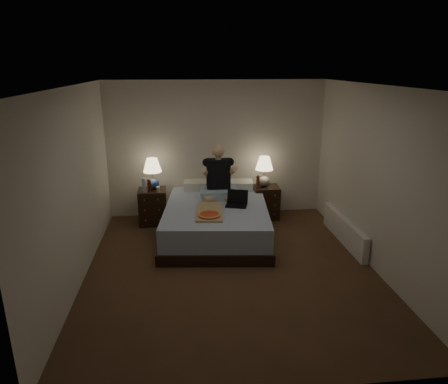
{
  "coord_description": "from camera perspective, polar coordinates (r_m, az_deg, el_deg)",
  "views": [
    {
      "loc": [
        -0.63,
        -5.0,
        2.75
      ],
      "look_at": [
        0.0,
        0.9,
        0.85
      ],
      "focal_mm": 32.0,
      "sensor_mm": 36.0,
      "label": 1
    }
  ],
  "objects": [
    {
      "name": "wall_left",
      "position": [
        5.4,
        -20.54,
        0.46
      ],
      "size": [
        0.0,
        4.5,
        2.5
      ],
      "primitive_type": "cube",
      "rotation": [
        1.57,
        0.0,
        1.57
      ],
      "color": "silver",
      "rests_on": "ground"
    },
    {
      "name": "ceiling",
      "position": [
        5.05,
        1.12,
        14.91
      ],
      "size": [
        4.0,
        4.5,
        0.0
      ],
      "primitive_type": "cube",
      "rotation": [
        3.14,
        0.0,
        0.0
      ],
      "color": "white",
      "rests_on": "ground"
    },
    {
      "name": "nightstand_right",
      "position": [
        7.48,
        5.97,
        -1.45
      ],
      "size": [
        0.47,
        0.42,
        0.6
      ],
      "primitive_type": "cube",
      "rotation": [
        0.0,
        0.0,
        0.01
      ],
      "color": "black",
      "rests_on": "floor"
    },
    {
      "name": "nightstand_left",
      "position": [
        7.28,
        -10.14,
        -2.07
      ],
      "size": [
        0.5,
        0.45,
        0.63
      ],
      "primitive_type": "cube",
      "rotation": [
        0.0,
        0.0,
        0.03
      ],
      "color": "black",
      "rests_on": "floor"
    },
    {
      "name": "lamp_left",
      "position": [
        7.15,
        -10.15,
        2.57
      ],
      "size": [
        0.38,
        0.38,
        0.56
      ],
      "primitive_type": null,
      "rotation": [
        0.0,
        0.0,
        -0.22
      ],
      "color": "navy",
      "rests_on": "nightstand_left"
    },
    {
      "name": "laptop",
      "position": [
        6.48,
        1.8,
        -1.01
      ],
      "size": [
        0.41,
        0.37,
        0.24
      ],
      "primitive_type": null,
      "rotation": [
        0.0,
        0.0,
        -0.29
      ],
      "color": "black",
      "rests_on": "bed"
    },
    {
      "name": "wall_front",
      "position": [
        3.2,
        6.09,
        -10.36
      ],
      "size": [
        4.0,
        0.0,
        2.5
      ],
      "primitive_type": "cube",
      "rotation": [
        -1.57,
        0.0,
        0.0
      ],
      "color": "silver",
      "rests_on": "ground"
    },
    {
      "name": "wall_right",
      "position": [
        5.84,
        20.9,
        1.69
      ],
      "size": [
        0.0,
        4.5,
        2.5
      ],
      "primitive_type": "cube",
      "rotation": [
        1.57,
        0.0,
        -1.57
      ],
      "color": "silver",
      "rests_on": "ground"
    },
    {
      "name": "person",
      "position": [
        6.78,
        -0.78,
        2.9
      ],
      "size": [
        0.66,
        0.52,
        0.93
      ],
      "primitive_type": null,
      "rotation": [
        0.0,
        0.0,
        -0.01
      ],
      "color": "black",
      "rests_on": "bed"
    },
    {
      "name": "floor",
      "position": [
        5.74,
        0.97,
        -10.87
      ],
      "size": [
        4.0,
        4.5,
        0.0
      ],
      "primitive_type": "cube",
      "color": "brown",
      "rests_on": "ground"
    },
    {
      "name": "pizza_box",
      "position": [
        6.0,
        -2.13,
        -3.37
      ],
      "size": [
        0.47,
        0.79,
        0.08
      ],
      "primitive_type": null,
      "rotation": [
        0.0,
        0.0,
        -0.1
      ],
      "color": "tan",
      "rests_on": "bed"
    },
    {
      "name": "radiator",
      "position": [
        6.74,
        16.8,
        -5.27
      ],
      "size": [
        0.1,
        1.6,
        0.4
      ],
      "primitive_type": "cube",
      "color": "silver",
      "rests_on": "floor"
    },
    {
      "name": "soda_can",
      "position": [
        7.01,
        -9.41,
        0.34
      ],
      "size": [
        0.07,
        0.07,
        0.1
      ],
      "primitive_type": "cylinder",
      "color": "beige",
      "rests_on": "nightstand_left"
    },
    {
      "name": "bed",
      "position": [
        6.67,
        -1.1,
        -4.03
      ],
      "size": [
        1.86,
        2.34,
        0.55
      ],
      "primitive_type": "cube",
      "rotation": [
        0.0,
        0.0,
        -0.1
      ],
      "color": "#5D7EBB",
      "rests_on": "floor"
    },
    {
      "name": "beer_bottle_left",
      "position": [
        7.05,
        -10.62,
        0.94
      ],
      "size": [
        0.06,
        0.06,
        0.23
      ],
      "primitive_type": "cylinder",
      "color": "#521D0B",
      "rests_on": "nightstand_left"
    },
    {
      "name": "wall_back",
      "position": [
        7.43,
        -1.11,
        6.11
      ],
      "size": [
        4.0,
        0.0,
        2.5
      ],
      "primitive_type": "cube",
      "rotation": [
        1.57,
        0.0,
        0.0
      ],
      "color": "silver",
      "rests_on": "ground"
    },
    {
      "name": "lamp_right",
      "position": [
        7.33,
        5.75,
        2.91
      ],
      "size": [
        0.39,
        0.39,
        0.56
      ],
      "primitive_type": null,
      "rotation": [
        0.0,
        0.0,
        -0.23
      ],
      "color": "#989790",
      "rests_on": "nightstand_right"
    },
    {
      "name": "beer_bottle_right",
      "position": [
        7.27,
        4.87,
        1.47
      ],
      "size": [
        0.06,
        0.06,
        0.23
      ],
      "primitive_type": "cylinder",
      "color": "#56280C",
      "rests_on": "nightstand_right"
    },
    {
      "name": "water_bottle",
      "position": [
        7.04,
        -11.35,
        0.96
      ],
      "size": [
        0.07,
        0.07,
        0.25
      ],
      "primitive_type": "cylinder",
      "color": "silver",
      "rests_on": "nightstand_left"
    }
  ]
}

